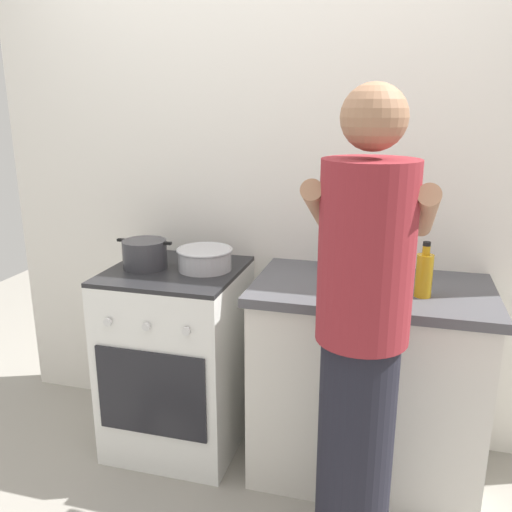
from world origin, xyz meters
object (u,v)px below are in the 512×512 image
at_px(person, 361,349).
at_px(utensil_crock, 331,252).
at_px(pot, 145,254).
at_px(mixing_bowl, 205,258).
at_px(stove_range, 178,357).
at_px(oil_bottle, 424,274).

bearing_deg(person, utensil_crock, 105.49).
height_order(pot, mixing_bowl, pot).
relative_size(stove_range, mixing_bowl, 3.47).
height_order(mixing_bowl, person, person).
height_order(mixing_bowl, utensil_crock, utensil_crock).
bearing_deg(utensil_crock, oil_bottle, -31.48).
bearing_deg(oil_bottle, mixing_bowl, 173.47).
distance_m(pot, mixing_bowl, 0.28).
bearing_deg(person, mixing_bowl, 142.85).
bearing_deg(person, stove_range, 148.79).
xyz_separation_m(pot, mixing_bowl, (0.28, 0.04, -0.01)).
relative_size(pot, mixing_bowl, 1.04).
relative_size(pot, person, 0.16).
xyz_separation_m(pot, utensil_crock, (0.84, 0.18, 0.02)).
relative_size(pot, utensil_crock, 0.87).
bearing_deg(mixing_bowl, stove_range, -167.82).
distance_m(oil_bottle, person, 0.52).
distance_m(mixing_bowl, person, 0.96).
xyz_separation_m(stove_range, person, (0.90, -0.54, 0.41)).
bearing_deg(pot, utensil_crock, 11.90).
bearing_deg(oil_bottle, person, -113.41).
height_order(pot, person, person).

